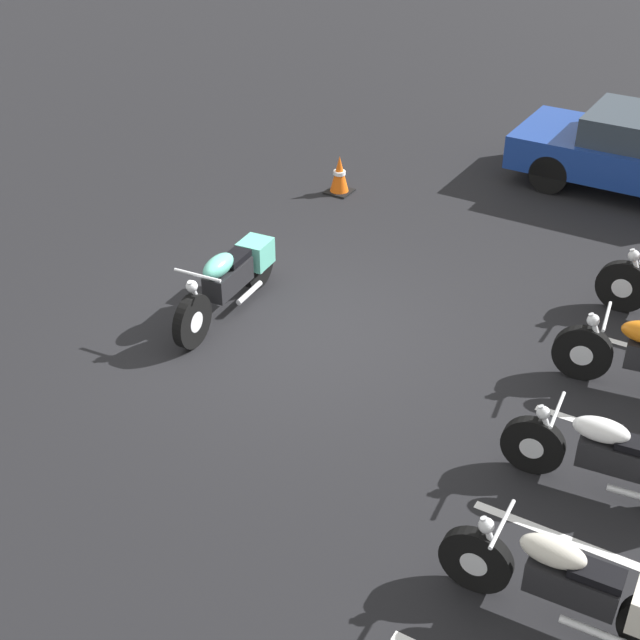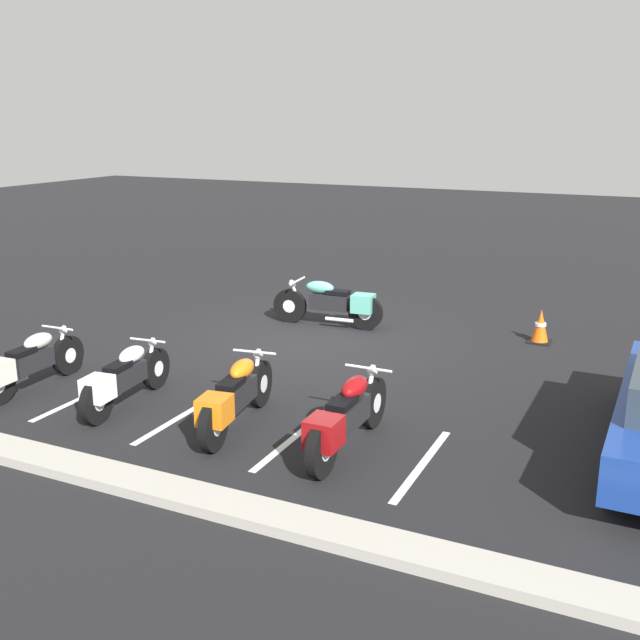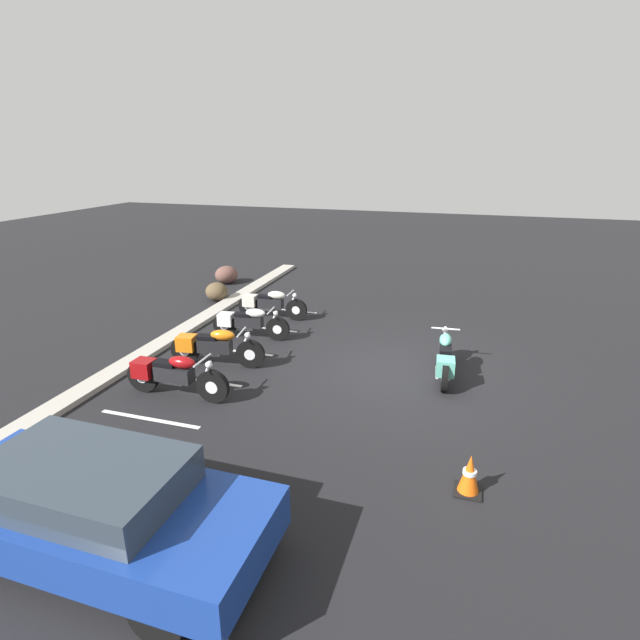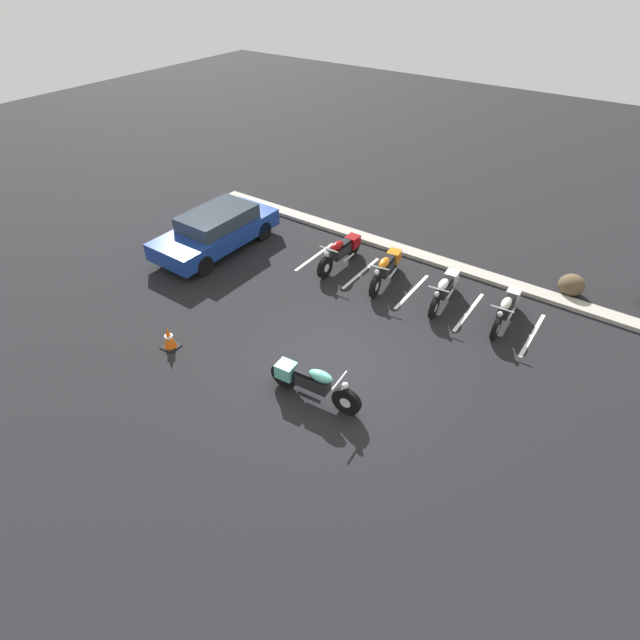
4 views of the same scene
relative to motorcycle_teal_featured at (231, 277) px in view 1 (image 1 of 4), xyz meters
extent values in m
plane|color=black|center=(-0.01, 1.00, -0.48)|extent=(60.00, 60.00, 0.00)
cylinder|color=black|center=(0.91, 0.07, -0.14)|extent=(0.69, 0.18, 0.68)
cylinder|color=silver|center=(0.91, 0.07, -0.14)|extent=(0.27, 0.15, 0.26)
cylinder|color=black|center=(-0.68, -0.06, -0.14)|extent=(0.69, 0.18, 0.68)
cylinder|color=silver|center=(-0.68, -0.06, -0.14)|extent=(0.27, 0.15, 0.26)
cube|color=black|center=(0.07, 0.00, 0.02)|extent=(0.80, 0.35, 0.31)
ellipsoid|color=#59B29E|center=(0.27, 0.02, 0.30)|extent=(0.60, 0.31, 0.25)
cube|color=black|center=(-0.11, -0.01, 0.22)|extent=(0.47, 0.28, 0.08)
cube|color=#59B29E|center=(-0.63, -0.05, 0.05)|extent=(0.44, 0.40, 0.35)
cylinder|color=silver|center=(0.79, 0.06, 0.13)|extent=(0.27, 0.08, 0.55)
cylinder|color=silver|center=(0.73, 0.06, 0.40)|extent=(0.09, 0.64, 0.04)
sphere|color=silver|center=(0.86, 0.07, 0.32)|extent=(0.14, 0.14, 0.14)
cylinder|color=silver|center=(-0.20, 0.13, -0.29)|extent=(0.57, 0.12, 0.07)
cylinder|color=black|center=(-2.54, 4.28, -0.13)|extent=(0.13, 0.68, 0.68)
cylinder|color=silver|center=(-2.54, 4.28, -0.13)|extent=(0.13, 0.26, 0.26)
cylinder|color=silver|center=(-2.54, 4.41, 0.14)|extent=(0.06, 0.27, 0.55)
sphere|color=silver|center=(-2.54, 4.34, 0.32)|extent=(0.14, 0.14, 0.14)
cylinder|color=black|center=(-0.80, 4.28, -0.14)|extent=(0.22, 0.68, 0.67)
cylinder|color=silver|center=(-0.80, 4.28, -0.14)|extent=(0.16, 0.27, 0.25)
cylinder|color=silver|center=(-0.82, 4.40, 0.12)|extent=(0.10, 0.27, 0.54)
cylinder|color=silver|center=(-0.83, 4.46, 0.39)|extent=(0.63, 0.13, 0.04)
sphere|color=silver|center=(-0.81, 4.33, 0.31)|extent=(0.14, 0.14, 0.14)
cylinder|color=black|center=(1.00, 4.33, -0.16)|extent=(0.17, 0.64, 0.63)
cylinder|color=silver|center=(1.00, 4.33, -0.16)|extent=(0.14, 0.25, 0.24)
cube|color=black|center=(0.92, 5.11, -0.02)|extent=(0.33, 0.74, 0.29)
ellipsoid|color=white|center=(0.94, 4.92, 0.24)|extent=(0.30, 0.55, 0.23)
cube|color=black|center=(0.91, 5.27, 0.17)|extent=(0.27, 0.44, 0.08)
cylinder|color=silver|center=(0.99, 4.44, 0.09)|extent=(0.08, 0.25, 0.51)
cylinder|color=silver|center=(0.98, 4.50, 0.33)|extent=(0.59, 0.09, 0.03)
sphere|color=silver|center=(0.99, 4.37, 0.26)|extent=(0.13, 0.13, 0.13)
cylinder|color=silver|center=(1.03, 5.36, -0.30)|extent=(0.12, 0.53, 0.07)
cylinder|color=black|center=(2.67, 4.41, -0.16)|extent=(0.14, 0.64, 0.63)
cylinder|color=silver|center=(2.67, 4.41, -0.16)|extent=(0.13, 0.25, 0.24)
cube|color=black|center=(2.64, 5.20, -0.01)|extent=(0.30, 0.74, 0.29)
ellipsoid|color=beige|center=(2.65, 5.01, 0.25)|extent=(0.27, 0.55, 0.23)
cube|color=black|center=(2.63, 5.37, 0.18)|extent=(0.25, 0.43, 0.08)
cylinder|color=silver|center=(2.67, 4.53, 0.09)|extent=(0.07, 0.25, 0.51)
cylinder|color=silver|center=(2.67, 4.58, 0.34)|extent=(0.60, 0.06, 0.03)
sphere|color=silver|center=(2.67, 4.46, 0.27)|extent=(0.13, 0.13, 0.13)
cylinder|color=silver|center=(2.77, 5.45, -0.30)|extent=(0.09, 0.53, 0.07)
cylinder|color=black|center=(-5.66, 2.29, -0.16)|extent=(0.23, 0.64, 0.64)
cylinder|color=black|center=(-7.24, 2.31, -0.16)|extent=(0.23, 0.64, 0.64)
cube|color=black|center=(-3.90, -0.63, -0.46)|extent=(0.40, 0.40, 0.03)
cone|color=#EA590F|center=(-3.90, -0.63, -0.16)|extent=(0.32, 0.32, 0.63)
cylinder|color=white|center=(-3.90, -0.63, -0.13)|extent=(0.20, 0.20, 0.06)
cube|color=white|center=(-0.01, 5.10, -0.47)|extent=(0.10, 2.10, 0.00)
cube|color=white|center=(1.73, 5.10, -0.47)|extent=(0.10, 2.10, 0.00)
camera|label=1|loc=(7.86, 5.96, 5.53)|focal=50.00mm
camera|label=2|loc=(-5.90, 13.01, 3.55)|focal=42.00mm
camera|label=3|loc=(-10.38, -0.37, 4.31)|focal=28.00mm
camera|label=4|loc=(4.67, -6.31, 7.81)|focal=28.00mm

